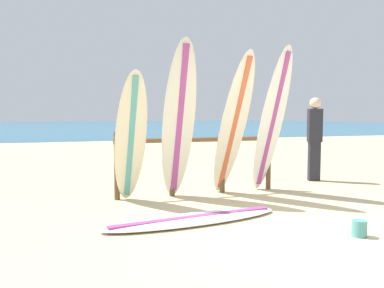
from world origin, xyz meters
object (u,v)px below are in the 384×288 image
object	(u,v)px
surfboard_leaning_center_left	(233,126)
surfboard_leaning_left	(179,120)
surfboard_leaning_center	(272,121)
small_boat_offshore	(228,129)
surfboard_rack	(198,155)
surfboard_leaning_far_left	(131,139)
surfboard_lying_on_sand	(194,219)
sand_bucket	(359,228)
beachgoer_standing	(315,135)

from	to	relation	value
surfboard_leaning_center_left	surfboard_leaning_left	bearing A→B (deg)	169.09
surfboard_leaning_center	small_boat_offshore	distance (m)	25.33
small_boat_offshore	surfboard_leaning_left	bearing A→B (deg)	-116.55
surfboard_rack	surfboard_leaning_far_left	distance (m)	1.35
surfboard_lying_on_sand	sand_bucket	world-z (taller)	sand_bucket
surfboard_leaning_left	surfboard_leaning_center	world-z (taller)	surfboard_leaning_left
surfboard_leaning_center	surfboard_lying_on_sand	bearing A→B (deg)	-145.34
surfboard_leaning_center_left	sand_bucket	xyz separation A→B (m)	(0.41, -2.45, -1.10)
surfboard_leaning_far_left	sand_bucket	distance (m)	3.37
surfboard_lying_on_sand	beachgoer_standing	xyz separation A→B (m)	(3.46, 2.19, 0.92)
surfboard_lying_on_sand	surfboard_rack	bearing A→B (deg)	68.16
surfboard_leaning_left	surfboard_leaning_center	bearing A→B (deg)	-2.98
surfboard_leaning_center	surfboard_lying_on_sand	xyz separation A→B (m)	(-1.91, -1.32, -1.23)
surfboard_lying_on_sand	surfboard_leaning_far_left	bearing A→B (deg)	114.44
surfboard_rack	surfboard_leaning_center_left	world-z (taller)	surfboard_leaning_center_left
surfboard_leaning_center	sand_bucket	xyz separation A→B (m)	(-0.37, -2.53, -1.17)
sand_bucket	surfboard_leaning_far_left	bearing A→B (deg)	130.56
surfboard_leaning_far_left	surfboard_leaning_center_left	xyz separation A→B (m)	(1.70, -0.02, 0.18)
surfboard_leaning_center	surfboard_leaning_far_left	bearing A→B (deg)	-178.54
surfboard_leaning_center	small_boat_offshore	world-z (taller)	surfboard_leaning_center
small_boat_offshore	sand_bucket	world-z (taller)	small_boat_offshore
surfboard_rack	beachgoer_standing	world-z (taller)	beachgoer_standing
surfboard_rack	surfboard_lying_on_sand	size ratio (longest dim) A/B	1.15
small_boat_offshore	surfboard_leaning_center	bearing A→B (deg)	-113.09
surfboard_leaning_center_left	small_boat_offshore	bearing A→B (deg)	65.39
surfboard_leaning_center	surfboard_lying_on_sand	size ratio (longest dim) A/B	1.01
surfboard_rack	beachgoer_standing	size ratio (longest dim) A/B	1.66
surfboard_leaning_center_left	beachgoer_standing	size ratio (longest dim) A/B	1.37
surfboard_leaning_left	surfboard_leaning_center	size ratio (longest dim) A/B	1.02
surfboard_leaning_center_left	beachgoer_standing	world-z (taller)	surfboard_leaning_center_left
surfboard_rack	beachgoer_standing	distance (m)	2.85
surfboard_leaning_center_left	sand_bucket	distance (m)	2.71
surfboard_leaning_center_left	surfboard_leaning_center	world-z (taller)	surfboard_leaning_center
surfboard_leaning_left	beachgoer_standing	size ratio (longest dim) A/B	1.48
surfboard_leaning_left	beachgoer_standing	distance (m)	3.33
beachgoer_standing	small_boat_offshore	distance (m)	23.93
surfboard_leaning_left	surfboard_lying_on_sand	distance (m)	1.90
surfboard_rack	small_boat_offshore	xyz separation A→B (m)	(11.17, 22.94, -0.43)
surfboard_rack	surfboard_lying_on_sand	xyz separation A→B (m)	(-0.67, -1.67, -0.65)
sand_bucket	surfboard_leaning_center	bearing A→B (deg)	81.61
surfboard_leaning_far_left	surfboard_lying_on_sand	bearing A→B (deg)	-65.56
surfboard_leaning_left	sand_bucket	distance (m)	3.15
beachgoer_standing	small_boat_offshore	size ratio (longest dim) A/B	0.72
surfboard_leaning_left	small_boat_offshore	world-z (taller)	surfboard_leaning_left
surfboard_rack	surfboard_leaning_center	size ratio (longest dim) A/B	1.14
surfboard_leaning_left	small_boat_offshore	xyz separation A→B (m)	(11.59, 23.20, -1.03)
surfboard_leaning_center	beachgoer_standing	distance (m)	1.80
surfboard_leaning_far_left	surfboard_leaning_center	distance (m)	2.50
surfboard_leaning_center_left	surfboard_lying_on_sand	xyz separation A→B (m)	(-1.13, -1.24, -1.16)
surfboard_leaning_far_left	beachgoer_standing	bearing A→B (deg)	13.05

